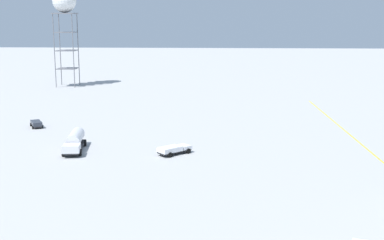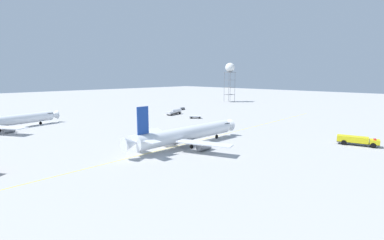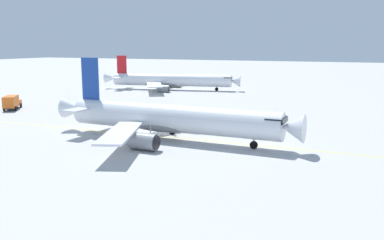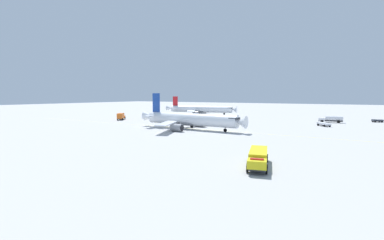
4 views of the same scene
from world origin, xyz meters
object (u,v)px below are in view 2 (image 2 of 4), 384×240
Objects in this scene: fuel_tanker_truck at (175,112)px; fire_tender_truck at (357,140)px; baggage_truck_truck at (182,108)px; radar_tower at (230,69)px; pushback_tug_truck at (195,117)px; airliner_main at (186,135)px.

fire_tender_truck is (5.39, 82.58, -0.04)m from fuel_tanker_truck.
radar_tower is (-57.33, -10.33, 23.12)m from baggage_truck_truck.
fire_tender_truck is 66.96m from pushback_tug_truck.
baggage_truck_truck is at bearing 10.22° from radar_tower.
pushback_tug_truck is 1.22× the size of baggage_truck_truck.
fire_tender_truck is 133.32m from radar_tower.
airliner_main is at bearing 20.07° from baggage_truck_truck.
pushback_tug_truck is at bearing 76.85° from fuel_tanker_truck.
baggage_truck_truck is (-16.55, -11.94, -0.86)m from fuel_tanker_truck.
pushback_tug_truck is (-3.82, -66.84, -0.73)m from fire_tender_truck.
fuel_tanker_truck is 20.43m from baggage_truck_truck.
fuel_tanker_truck is 82.75m from fire_tender_truck.
pushback_tug_truck is 87.57m from radar_tower.
fuel_tanker_truck is at bearing 161.30° from fire_tender_truck.
airliner_main is 135.25m from radar_tower.
pushback_tug_truck is 0.19× the size of radar_tower.
airliner_main is at bearing 32.10° from radar_tower.
airliner_main is 7.45× the size of pushback_tug_truck.
fuel_tanker_truck is (-39.34, -48.76, -1.60)m from airliner_main.
fire_tender_truck is at bearing 78.83° from fuel_tanker_truck.
airliner_main reaches higher than pushback_tug_truck.
baggage_truck_truck is 62.68m from radar_tower.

